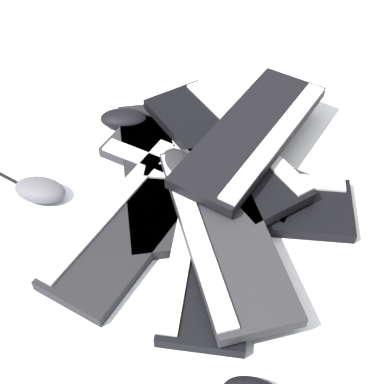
# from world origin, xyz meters

# --- Properties ---
(ground_plane) EXTENTS (3.20, 3.20, 0.00)m
(ground_plane) POSITION_xyz_m (0.00, 0.00, 0.00)
(ground_plane) COLOR silver
(keyboard_0) EXTENTS (0.46, 0.24, 0.03)m
(keyboard_0) POSITION_xyz_m (0.14, -0.03, 0.01)
(keyboard_0) COLOR black
(keyboard_0) RESTS_ON ground
(keyboard_1) EXTENTS (0.45, 0.38, 0.03)m
(keyboard_1) POSITION_xyz_m (0.07, 0.08, 0.01)
(keyboard_1) COLOR #232326
(keyboard_1) RESTS_ON ground
(keyboard_2) EXTENTS (0.17, 0.45, 0.03)m
(keyboard_2) POSITION_xyz_m (-0.01, 0.07, 0.01)
(keyboard_2) COLOR black
(keyboard_2) RESTS_ON ground
(keyboard_3) EXTENTS (0.38, 0.44, 0.03)m
(keyboard_3) POSITION_xyz_m (-0.07, -0.06, 0.01)
(keyboard_3) COLOR black
(keyboard_3) RESTS_ON ground
(keyboard_4) EXTENTS (0.26, 0.46, 0.03)m
(keyboard_4) POSITION_xyz_m (0.07, -0.13, 0.01)
(keyboard_4) COLOR black
(keyboard_4) RESTS_ON ground
(keyboard_5) EXTENTS (0.21, 0.46, 0.03)m
(keyboard_5) POSITION_xyz_m (0.09, -0.13, 0.04)
(keyboard_5) COLOR #232326
(keyboard_5) RESTS_ON keyboard_4
(keyboard_6) EXTENTS (0.32, 0.46, 0.03)m
(keyboard_6) POSITION_xyz_m (0.13, 0.10, 0.04)
(keyboard_6) COLOR black
(keyboard_6) RESTS_ON keyboard_1
(keyboard_7) EXTENTS (0.39, 0.44, 0.03)m
(keyboard_7) POSITION_xyz_m (0.19, 0.10, 0.07)
(keyboard_7) COLOR black
(keyboard_7) RESTS_ON keyboard_6
(mouse_0) EXTENTS (0.10, 0.13, 0.04)m
(mouse_0) POSITION_xyz_m (0.02, 0.04, 0.05)
(mouse_0) COLOR black
(mouse_0) RESTS_ON keyboard_2
(mouse_1) EXTENTS (0.11, 0.13, 0.04)m
(mouse_1) POSITION_xyz_m (0.11, -0.01, 0.05)
(mouse_1) COLOR black
(mouse_1) RESTS_ON keyboard_0
(mouse_3) EXTENTS (0.13, 0.10, 0.04)m
(mouse_3) POSITION_xyz_m (-0.27, 0.04, 0.02)
(mouse_3) COLOR #4C4C51
(mouse_3) RESTS_ON ground
(mouse_4) EXTENTS (0.12, 0.08, 0.04)m
(mouse_4) POSITION_xyz_m (-0.09, 0.25, 0.02)
(mouse_4) COLOR black
(mouse_4) RESTS_ON ground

